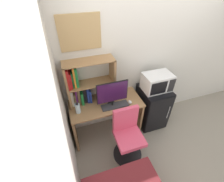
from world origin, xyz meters
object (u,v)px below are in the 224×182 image
at_px(computer_mouse, 130,102).
at_px(mini_fridge, 152,106).
at_px(desk_chair, 127,137).
at_px(hutch_bookshelf, 83,84).
at_px(keyboard, 115,106).
at_px(water_bottle, 78,108).
at_px(monitor, 112,93).
at_px(wall_corkboard, 80,33).
at_px(microwave, 157,82).

xyz_separation_m(computer_mouse, mini_fridge, (0.55, 0.11, -0.37)).
bearing_deg(desk_chair, hutch_bookshelf, 127.33).
xyz_separation_m(hutch_bookshelf, keyboard, (0.44, -0.28, -0.34)).
bearing_deg(computer_mouse, water_bottle, 176.18).
height_order(monitor, wall_corkboard, wall_corkboard).
bearing_deg(hutch_bookshelf, mini_fridge, -7.96).
bearing_deg(hutch_bookshelf, computer_mouse, -22.30).
distance_m(hutch_bookshelf, mini_fridge, 1.44).
relative_size(mini_fridge, microwave, 1.75).
height_order(monitor, water_bottle, monitor).
distance_m(keyboard, mini_fridge, 0.90).
distance_m(water_bottle, microwave, 1.41).
height_order(water_bottle, desk_chair, water_bottle).
bearing_deg(monitor, microwave, 5.66).
distance_m(microwave, wall_corkboard, 1.50).
xyz_separation_m(computer_mouse, wall_corkboard, (-0.64, 0.40, 1.09)).
distance_m(mini_fridge, wall_corkboard, 1.90).
distance_m(hutch_bookshelf, desk_chair, 1.10).
xyz_separation_m(microwave, desk_chair, (-0.73, -0.50, -0.59)).
height_order(keyboard, wall_corkboard, wall_corkboard).
height_order(microwave, wall_corkboard, wall_corkboard).
height_order(microwave, desk_chair, microwave).
bearing_deg(water_bottle, computer_mouse, -3.82).
bearing_deg(keyboard, microwave, 7.58).
bearing_deg(microwave, hutch_bookshelf, 172.18).
bearing_deg(water_bottle, desk_chair, -33.57).
distance_m(computer_mouse, mini_fridge, 0.67).
bearing_deg(hutch_bookshelf, microwave, -7.82).
distance_m(monitor, desk_chair, 0.75).
bearing_deg(water_bottle, monitor, -2.69).
bearing_deg(monitor, keyboard, -32.92).
distance_m(monitor, water_bottle, 0.58).
xyz_separation_m(water_bottle, wall_corkboard, (0.22, 0.34, 1.02)).
bearing_deg(monitor, water_bottle, 177.31).
bearing_deg(wall_corkboard, keyboard, -46.42).
bearing_deg(desk_chair, monitor, 105.52).
bearing_deg(desk_chair, mini_fridge, 34.33).
bearing_deg(hutch_bookshelf, wall_corkboard, 59.80).
height_order(monitor, desk_chair, monitor).
xyz_separation_m(computer_mouse, desk_chair, (-0.18, -0.39, -0.38)).
relative_size(computer_mouse, water_bottle, 0.42).
relative_size(monitor, water_bottle, 2.63).
relative_size(computer_mouse, wall_corkboard, 0.14).
xyz_separation_m(water_bottle, microwave, (1.41, 0.06, 0.14)).
relative_size(microwave, wall_corkboard, 0.86).
bearing_deg(keyboard, wall_corkboard, 133.58).
bearing_deg(wall_corkboard, hutch_bookshelf, -120.20).
distance_m(monitor, wall_corkboard, 0.98).
xyz_separation_m(hutch_bookshelf, computer_mouse, (0.70, -0.29, -0.33)).
relative_size(keyboard, desk_chair, 0.48).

